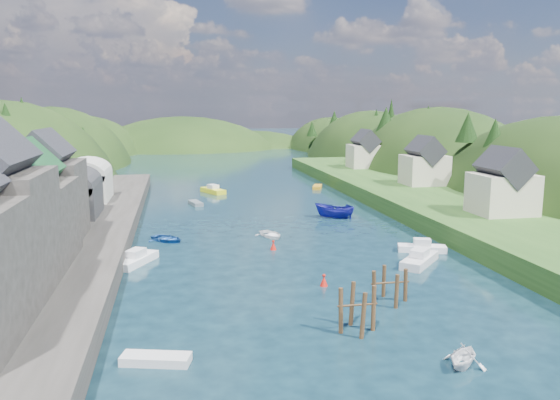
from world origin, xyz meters
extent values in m
plane|color=black|center=(0.00, 50.00, 0.00)|extent=(600.00, 600.00, 0.00)
ellipsoid|color=black|center=(-45.00, 75.00, -9.10)|extent=(44.00, 75.56, 52.00)
ellipsoid|color=black|center=(-45.00, 118.00, -8.43)|extent=(44.00, 75.56, 48.19)
ellipsoid|color=black|center=(-45.00, 160.00, -6.82)|extent=(44.00, 75.56, 39.00)
ellipsoid|color=black|center=(45.00, 75.00, -8.40)|extent=(36.00, 75.56, 48.00)
ellipsoid|color=black|center=(45.00, 118.00, -7.78)|extent=(36.00, 75.56, 44.49)
ellipsoid|color=black|center=(45.00, 160.00, -6.30)|extent=(36.00, 75.56, 36.00)
ellipsoid|color=black|center=(-10.00, 170.00, -10.00)|extent=(80.00, 60.00, 44.00)
ellipsoid|color=black|center=(18.00, 180.00, -12.00)|extent=(70.00, 56.00, 36.00)
cone|color=black|center=(-40.53, 61.02, 13.01)|extent=(4.73, 4.73, 6.48)
cone|color=black|center=(-40.82, 72.68, 13.53)|extent=(4.34, 4.34, 7.86)
cone|color=black|center=(-39.08, 85.54, 8.31)|extent=(5.28, 5.28, 4.95)
cone|color=black|center=(-41.81, 95.06, 11.98)|extent=(4.77, 4.77, 5.88)
cone|color=black|center=(-34.77, 102.28, 8.38)|extent=(4.07, 4.07, 4.77)
cone|color=black|center=(-41.25, 115.57, 9.71)|extent=(4.56, 4.56, 8.02)
cone|color=black|center=(-41.05, 125.97, 7.86)|extent=(4.75, 4.75, 5.06)
cone|color=black|center=(-39.94, 137.99, 8.46)|extent=(4.27, 4.27, 6.21)
cone|color=black|center=(36.81, 40.03, 10.22)|extent=(5.29, 5.29, 7.19)
cone|color=black|center=(37.09, 48.79, 12.09)|extent=(4.07, 4.07, 5.21)
cone|color=black|center=(39.78, 60.75, 7.88)|extent=(3.40, 3.40, 5.22)
cone|color=black|center=(41.51, 73.21, 11.45)|extent=(4.94, 4.94, 8.84)
cone|color=black|center=(35.14, 81.48, 12.30)|extent=(5.25, 5.25, 6.51)
cone|color=black|center=(40.75, 92.21, 13.02)|extent=(3.36, 3.36, 9.12)
cone|color=black|center=(42.50, 107.12, 11.09)|extent=(4.57, 4.57, 7.86)
cone|color=black|center=(41.51, 117.07, 8.96)|extent=(3.59, 3.59, 6.04)
cone|color=black|center=(37.21, 130.23, 11.43)|extent=(4.14, 4.14, 5.69)
cone|color=black|center=(32.87, 141.72, 8.22)|extent=(3.83, 3.83, 5.13)
cube|color=#2D2B28|center=(-24.00, 20.00, 1.00)|extent=(12.00, 110.00, 2.00)
cube|color=#2D2B28|center=(-26.00, 12.00, 5.50)|extent=(8.00, 9.00, 7.00)
cube|color=#1E592D|center=(-26.00, 12.00, 9.96)|extent=(5.88, 9.36, 5.88)
cube|color=#2D2B28|center=(-26.00, 21.00, 6.00)|extent=(7.00, 8.00, 8.00)
cube|color=black|center=(-26.00, 21.00, 10.84)|extent=(5.15, 8.32, 5.15)
cube|color=#2D2D30|center=(-26.00, 33.00, 4.00)|extent=(7.00, 9.00, 4.00)
cylinder|color=#2D2D30|center=(-26.00, 33.00, 6.00)|extent=(7.00, 9.00, 7.00)
cube|color=#B2B2A8|center=(-26.00, 45.00, 4.00)|extent=(7.00, 9.00, 4.00)
cylinder|color=#B2B2A8|center=(-26.00, 45.00, 6.00)|extent=(7.00, 9.00, 7.00)
cube|color=#234719|center=(25.00, 40.00, 1.20)|extent=(16.00, 120.00, 2.40)
cube|color=beige|center=(27.00, 22.00, 4.90)|extent=(7.00, 6.00, 5.00)
cube|color=black|center=(27.00, 22.00, 8.24)|extent=(5.15, 6.24, 5.15)
cube|color=beige|center=(29.00, 48.00, 4.90)|extent=(7.00, 6.00, 5.00)
cube|color=black|center=(29.00, 48.00, 8.24)|extent=(5.15, 6.24, 5.15)
cube|color=beige|center=(28.00, 75.00, 4.90)|extent=(7.00, 6.00, 5.00)
cube|color=black|center=(28.00, 75.00, 8.24)|extent=(5.15, 6.24, 5.15)
cylinder|color=#382314|center=(0.61, -3.81, 1.31)|extent=(0.32, 0.32, 3.83)
cylinder|color=#382314|center=(-0.59, -2.62, 1.31)|extent=(0.32, 0.32, 3.83)
cylinder|color=#382314|center=(-1.79, -3.81, 1.31)|extent=(0.32, 0.32, 3.83)
cylinder|color=#382314|center=(-0.59, -5.01, 1.31)|extent=(0.32, 0.32, 3.83)
cylinder|color=#382314|center=(-0.59, -3.81, 1.94)|extent=(2.87, 0.16, 0.16)
cylinder|color=#382314|center=(5.21, 1.19, 1.07)|extent=(0.32, 0.32, 3.34)
cylinder|color=#382314|center=(3.88, 2.52, 1.07)|extent=(0.32, 0.32, 3.34)
cylinder|color=#382314|center=(2.54, 1.19, 1.07)|extent=(0.32, 0.32, 3.34)
cylinder|color=#382314|center=(3.88, -0.15, 1.07)|extent=(0.32, 0.32, 3.34)
cylinder|color=#382314|center=(3.88, 1.19, 1.65)|extent=(3.20, 0.16, 0.16)
cone|color=#B0160E|center=(-0.26, 6.12, 0.45)|extent=(0.70, 0.70, 0.90)
sphere|color=#B0160E|center=(-0.26, 6.12, 0.95)|extent=(0.30, 0.30, 0.30)
cone|color=#B0160E|center=(-2.47, 19.11, 0.45)|extent=(0.70, 0.70, 0.90)
sphere|color=#B0160E|center=(-2.47, 19.11, 0.95)|extent=(0.30, 0.30, 0.30)
cube|color=slate|center=(-9.81, 48.91, 0.26)|extent=(2.38, 4.37, 0.58)
cube|color=silver|center=(10.94, 10.79, 0.39)|extent=(5.71, 5.94, 0.87)
cube|color=silver|center=(10.94, 10.79, 1.22)|extent=(2.52, 2.56, 0.70)
cube|color=yellow|center=(-6.22, 60.64, 0.38)|extent=(4.49, 6.35, 0.85)
cube|color=silver|center=(-6.22, 60.64, 1.20)|extent=(2.20, 2.53, 0.70)
cube|color=white|center=(-17.00, 16.28, 0.36)|extent=(4.40, 5.98, 0.81)
cube|color=silver|center=(-17.00, 16.28, 1.16)|extent=(2.13, 2.41, 0.70)
imported|color=navy|center=(9.09, 34.57, 0.95)|extent=(5.98, 4.71, 2.19)
cube|color=silver|center=(-14.36, -6.16, 0.27)|extent=(4.47, 2.46, 0.60)
imported|color=white|center=(-1.68, 25.17, 0.28)|extent=(4.15, 4.88, 0.86)
imported|color=white|center=(4.07, -10.05, 0.69)|extent=(4.22, 4.20, 1.68)
imported|color=navy|center=(-14.04, 25.25, 0.31)|extent=(5.41, 5.42, 0.93)
cube|color=white|center=(13.36, 15.34, 0.32)|extent=(5.41, 3.24, 0.72)
cube|color=silver|center=(13.36, 15.34, 1.07)|extent=(2.08, 1.70, 0.70)
cube|color=#C08616|center=(13.97, 62.45, 0.28)|extent=(2.90, 4.72, 0.63)
camera|label=1|loc=(-12.76, -38.45, 15.64)|focal=35.00mm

